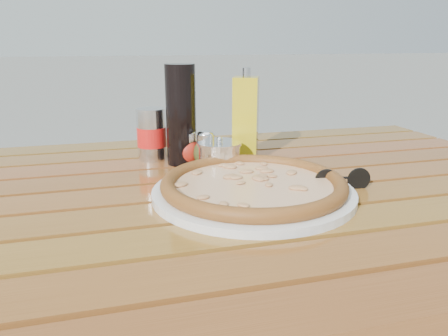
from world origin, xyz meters
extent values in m
cube|color=#381F0C|center=(0.64, 0.39, 0.35)|extent=(0.06, 0.06, 0.70)
cube|color=#3A1E0D|center=(0.00, 0.00, 0.70)|extent=(1.36, 0.86, 0.04)
cube|color=#4F250E|center=(0.00, -0.41, 0.73)|extent=(1.40, 0.09, 0.03)
cube|color=#532A0E|center=(0.00, -0.30, 0.73)|extent=(1.40, 0.09, 0.03)
cube|color=#59350F|center=(0.00, -0.20, 0.73)|extent=(1.40, 0.09, 0.03)
cube|color=#55300F|center=(0.00, -0.10, 0.73)|extent=(1.40, 0.09, 0.03)
cube|color=#572D0F|center=(0.00, 0.00, 0.73)|extent=(1.40, 0.09, 0.03)
cube|color=#522A0E|center=(0.00, 0.10, 0.73)|extent=(1.40, 0.09, 0.03)
cube|color=#59290F|center=(0.00, 0.20, 0.73)|extent=(1.40, 0.09, 0.03)
cube|color=#542E0E|center=(0.00, 0.30, 0.73)|extent=(1.40, 0.09, 0.03)
cube|color=#4F310E|center=(0.00, 0.41, 0.73)|extent=(1.40, 0.09, 0.03)
cylinder|color=silver|center=(0.03, -0.07, 0.76)|extent=(0.44, 0.44, 0.01)
cylinder|color=#FADEB3|center=(0.03, -0.07, 0.77)|extent=(0.39, 0.39, 0.01)
torus|color=black|center=(0.03, -0.07, 0.77)|extent=(0.42, 0.42, 0.03)
ellipsoid|color=#A32112|center=(-0.04, 0.17, 0.78)|extent=(0.06, 0.06, 0.06)
cylinder|color=silver|center=(-0.04, 0.17, 0.81)|extent=(0.05, 0.05, 0.02)
ellipsoid|color=white|center=(-0.04, 0.17, 0.82)|extent=(0.04, 0.04, 0.02)
ellipsoid|color=#3D411A|center=(-0.01, 0.14, 0.78)|extent=(0.07, 0.07, 0.06)
cylinder|color=silver|center=(-0.01, 0.14, 0.81)|extent=(0.05, 0.05, 0.02)
ellipsoid|color=white|center=(-0.01, 0.14, 0.82)|extent=(0.04, 0.04, 0.02)
cylinder|color=black|center=(-0.05, 0.18, 0.86)|extent=(0.09, 0.09, 0.22)
cylinder|color=silver|center=(-0.12, 0.23, 0.81)|extent=(0.08, 0.08, 0.12)
cylinder|color=red|center=(-0.12, 0.23, 0.81)|extent=(0.08, 0.08, 0.04)
cube|color=#B29E13|center=(0.09, 0.18, 0.84)|extent=(0.07, 0.07, 0.19)
cylinder|color=silver|center=(0.09, 0.18, 0.95)|extent=(0.03, 0.03, 0.02)
cylinder|color=white|center=(0.02, 0.12, 0.78)|extent=(0.10, 0.10, 0.05)
cylinder|color=white|center=(0.02, 0.12, 0.81)|extent=(0.11, 0.11, 0.01)
sphere|color=silver|center=(0.02, 0.12, 0.81)|extent=(0.02, 0.02, 0.01)
cylinder|color=black|center=(0.17, -0.07, 0.77)|extent=(0.04, 0.01, 0.04)
cylinder|color=black|center=(0.24, -0.08, 0.77)|extent=(0.04, 0.01, 0.04)
cube|color=black|center=(0.20, -0.07, 0.77)|extent=(0.02, 0.01, 0.00)
cube|color=black|center=(0.20, -0.06, 0.75)|extent=(0.09, 0.02, 0.00)
cube|color=black|center=(0.22, -0.06, 0.75)|extent=(0.09, 0.02, 0.00)
camera|label=1|loc=(-0.21, -0.76, 1.02)|focal=35.00mm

